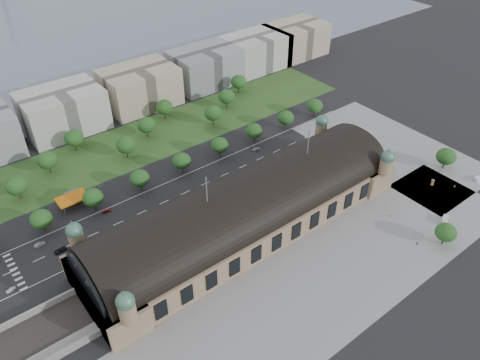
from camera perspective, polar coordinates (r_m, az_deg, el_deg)
ground at (r=210.68m, az=0.77°, el=-5.81°), size 900.00×900.00×0.00m
station at (r=203.82m, az=0.79°, el=-3.69°), size 150.00×48.40×44.30m
plaza_south at (r=194.49m, az=11.43°, el=-11.42°), size 190.00×48.00×0.12m
plaza_east at (r=273.92m, az=17.88°, el=3.55°), size 56.00×100.00×0.12m
road_slab at (r=226.82m, az=-9.24°, el=-2.71°), size 260.00×26.00×0.10m
grass_belt at (r=269.49m, az=-14.27°, el=3.68°), size 300.00×45.00×0.10m
petrol_station at (r=236.38m, az=-19.76°, el=-1.94°), size 14.00×13.00×5.05m
lake at (r=452.31m, az=-24.50°, el=15.42°), size 700.00×320.00×0.08m
office_3 at (r=292.76m, az=-20.76°, el=7.91°), size 45.00×32.00×24.00m
office_4 at (r=308.11m, az=-12.10°, el=11.02°), size 45.00×32.00×24.00m
office_5 at (r=330.39m, az=-4.29°, el=13.56°), size 45.00×32.00×24.00m
office_6 at (r=355.29m, az=1.91°, el=15.37°), size 45.00×32.00×24.00m
office_7 at (r=380.54m, az=6.77°, el=16.65°), size 45.00×32.00×24.00m
tree_row_2 at (r=221.36m, az=-23.09°, el=-4.40°), size 9.60×9.60×11.52m
tree_row_3 at (r=225.36m, az=-17.48°, el=-2.05°), size 9.60×9.60×11.52m
tree_row_4 at (r=231.79m, az=-12.14°, el=0.21°), size 9.60×9.60×11.52m
tree_row_5 at (r=240.46m, az=-7.14°, el=2.33°), size 9.60×9.60×11.52m
tree_row_6 at (r=251.12m, az=-2.51°, el=4.27°), size 9.60×9.60×11.52m
tree_row_7 at (r=263.55m, az=1.74°, el=6.02°), size 9.60×9.60×11.52m
tree_row_8 at (r=277.50m, az=5.60°, el=7.57°), size 9.60×9.60×11.52m
tree_row_9 at (r=292.76m, az=9.11°, el=8.93°), size 9.60×9.60×11.52m
tree_belt_3 at (r=245.05m, az=-25.59°, el=-0.61°), size 10.40×10.40×12.48m
tree_belt_4 at (r=257.57m, az=-22.44°, el=2.26°), size 10.40×10.40×12.48m
tree_belt_5 at (r=271.38m, az=-19.60°, el=4.85°), size 10.40×10.40×12.48m
tree_belt_6 at (r=257.02m, az=-13.75°, el=4.15°), size 10.40×10.40×12.48m
tree_belt_7 at (r=272.99m, az=-11.35°, el=6.59°), size 10.40×10.40×12.48m
tree_belt_8 at (r=289.81m, az=-9.20°, el=8.76°), size 10.40×10.40×12.48m
tree_belt_9 at (r=280.31m, az=-3.31°, el=8.16°), size 10.40×10.40×12.48m
tree_belt_10 at (r=298.66m, az=-1.65°, el=10.13°), size 10.40×10.40×12.48m
tree_belt_11 at (r=317.54m, az=-0.16°, el=11.87°), size 10.40×10.40×12.48m
tree_plaza_ne at (r=264.35m, az=23.83°, el=2.64°), size 10.00×10.00×11.69m
tree_plaza_s at (r=216.74m, az=23.81°, el=-5.86°), size 9.00×9.00×10.64m
traffic_car_0 at (r=205.67m, az=-26.16°, el=-11.90°), size 3.99×2.04×1.30m
traffic_car_1 at (r=219.34m, az=-23.21°, el=-7.23°), size 4.86×2.04×1.56m
traffic_car_2 at (r=213.42m, az=-21.06°, el=-8.01°), size 5.50×2.68×1.51m
traffic_car_3 at (r=226.77m, az=-15.96°, el=-3.66°), size 4.40×1.81×1.27m
traffic_car_4 at (r=226.59m, az=-7.08°, el=-2.28°), size 4.29×1.92×1.43m
traffic_car_5 at (r=259.83m, az=2.05°, el=3.78°), size 4.89×2.00×1.58m
traffic_car_6 at (r=280.47m, az=11.15°, el=5.75°), size 4.90×2.46×1.33m
parked_car_0 at (r=205.80m, az=-15.32°, el=-8.50°), size 4.86×3.60×1.53m
parked_car_1 at (r=207.10m, az=-16.48°, el=-8.43°), size 5.64×5.24×1.47m
parked_car_2 at (r=203.00m, az=-18.04°, el=-10.01°), size 4.66×4.23×1.31m
parked_car_3 at (r=208.17m, az=-15.12°, el=-7.80°), size 4.83×4.32×1.59m
parked_car_4 at (r=212.40m, az=-8.61°, el=-5.67°), size 4.08×2.82×1.28m
parked_car_5 at (r=209.97m, az=-10.47°, el=-6.53°), size 5.25×3.73×1.33m
parked_car_6 at (r=218.20m, az=-7.07°, el=-4.08°), size 5.58×3.81×1.50m
bus_west at (r=220.40m, az=-6.44°, el=-3.16°), size 13.31×4.23×3.65m
bus_mid at (r=226.40m, az=-3.72°, el=-1.71°), size 13.23×3.78×3.64m
bus_east at (r=232.77m, az=-0.96°, el=-0.40°), size 12.67×3.07×3.52m
van_east at (r=265.68m, az=27.10°, el=0.10°), size 5.73×3.04×2.36m
van_south at (r=231.49m, az=23.68°, el=-4.58°), size 6.26×4.40×2.52m
advertising_column at (r=252.61m, az=22.41°, el=-0.27°), size 1.62×1.62×3.07m
pedestrian_0 at (r=225.74m, az=17.87°, el=-4.27°), size 0.86×0.62×1.60m
pedestrian_2 at (r=262.68m, az=23.12°, el=0.84°), size 0.86×0.88×1.61m
pedestrian_4 at (r=215.81m, az=20.76°, el=-7.28°), size 1.01×1.22×1.76m
pedestrian_5 at (r=255.85m, az=24.70°, el=-0.68°), size 0.66×0.88×1.59m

